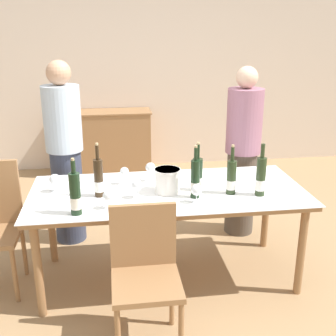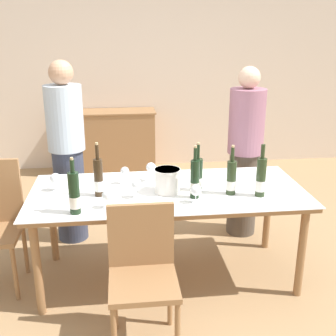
# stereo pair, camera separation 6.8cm
# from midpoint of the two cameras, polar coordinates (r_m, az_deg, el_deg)

# --- Properties ---
(ground_plane) EXTENTS (12.00, 12.00, 0.00)m
(ground_plane) POSITION_cam_midpoint_polar(r_m,az_deg,el_deg) (3.58, 0.56, -14.33)
(ground_plane) COLOR #A37F56
(back_wall) EXTENTS (8.00, 0.10, 2.80)m
(back_wall) POSITION_cam_midpoint_polar(r_m,az_deg,el_deg) (6.01, -3.07, 13.44)
(back_wall) COLOR beige
(back_wall) RESTS_ON ground_plane
(sideboard_cabinet) EXTENTS (1.30, 0.46, 0.86)m
(sideboard_cabinet) POSITION_cam_midpoint_polar(r_m,az_deg,el_deg) (5.88, -7.76, 3.57)
(sideboard_cabinet) COLOR #996B42
(sideboard_cabinet) RESTS_ON ground_plane
(dining_table) EXTENTS (2.09, 0.93, 0.76)m
(dining_table) POSITION_cam_midpoint_polar(r_m,az_deg,el_deg) (3.25, 0.60, -4.09)
(dining_table) COLOR #996B42
(dining_table) RESTS_ON ground_plane
(ice_bucket) EXTENTS (0.20, 0.20, 0.18)m
(ice_bucket) POSITION_cam_midpoint_polar(r_m,az_deg,el_deg) (3.16, 0.52, -1.63)
(ice_bucket) COLOR white
(ice_bucket) RESTS_ON dining_table
(wine_bottle_0) EXTENTS (0.07, 0.07, 0.41)m
(wine_bottle_0) POSITION_cam_midpoint_polar(r_m,az_deg,el_deg) (3.12, -8.78, -1.38)
(wine_bottle_0) COLOR #332314
(wine_bottle_0) RESTS_ON dining_table
(wine_bottle_1) EXTENTS (0.07, 0.07, 0.40)m
(wine_bottle_1) POSITION_cam_midpoint_polar(r_m,az_deg,el_deg) (3.05, 4.29, -1.63)
(wine_bottle_1) COLOR black
(wine_bottle_1) RESTS_ON dining_table
(wine_bottle_2) EXTENTS (0.07, 0.07, 0.39)m
(wine_bottle_2) POSITION_cam_midpoint_polar(r_m,az_deg,el_deg) (3.16, 13.07, -1.33)
(wine_bottle_2) COLOR #28381E
(wine_bottle_2) RESTS_ON dining_table
(wine_bottle_3) EXTENTS (0.08, 0.08, 0.39)m
(wine_bottle_3) POSITION_cam_midpoint_polar(r_m,az_deg,el_deg) (2.86, -11.91, -3.47)
(wine_bottle_3) COLOR black
(wine_bottle_3) RESTS_ON dining_table
(wine_bottle_4) EXTENTS (0.07, 0.07, 0.38)m
(wine_bottle_4) POSITION_cam_midpoint_polar(r_m,az_deg,el_deg) (3.16, 9.19, -1.39)
(wine_bottle_4) COLOR #28381E
(wine_bottle_4) RESTS_ON dining_table
(wine_bottle_5) EXTENTS (0.08, 0.08, 0.38)m
(wine_bottle_5) POSITION_cam_midpoint_polar(r_m,az_deg,el_deg) (3.19, 4.64, -1.01)
(wine_bottle_5) COLOR black
(wine_bottle_5) RESTS_ON dining_table
(wine_glass_0) EXTENTS (0.08, 0.08, 0.14)m
(wine_glass_0) POSITION_cam_midpoint_polar(r_m,az_deg,el_deg) (3.07, -3.65, -2.39)
(wine_glass_0) COLOR white
(wine_glass_0) RESTS_ON dining_table
(wine_glass_1) EXTENTS (0.08, 0.08, 0.14)m
(wine_glass_1) POSITION_cam_midpoint_polar(r_m,az_deg,el_deg) (2.98, 4.45, -3.08)
(wine_glass_1) COLOR white
(wine_glass_1) RESTS_ON dining_table
(wine_glass_2) EXTENTS (0.07, 0.07, 0.14)m
(wine_glass_2) POSITION_cam_midpoint_polar(r_m,az_deg,el_deg) (3.33, -5.28, -0.55)
(wine_glass_2) COLOR white
(wine_glass_2) RESTS_ON dining_table
(wine_glass_3) EXTENTS (0.07, 0.07, 0.13)m
(wine_glass_3) POSITION_cam_midpoint_polar(r_m,az_deg,el_deg) (2.92, -7.56, -3.78)
(wine_glass_3) COLOR white
(wine_glass_3) RESTS_ON dining_table
(wine_glass_4) EXTENTS (0.08, 0.08, 0.16)m
(wine_glass_4) POSITION_cam_midpoint_polar(r_m,az_deg,el_deg) (3.38, -1.75, -0.01)
(wine_glass_4) COLOR white
(wine_glass_4) RESTS_ON dining_table
(wine_glass_5) EXTENTS (0.09, 0.09, 0.14)m
(wine_glass_5) POSITION_cam_midpoint_polar(r_m,az_deg,el_deg) (3.29, -14.42, -1.47)
(wine_glass_5) COLOR white
(wine_glass_5) RESTS_ON dining_table
(chair_near_front) EXTENTS (0.42, 0.42, 0.91)m
(chair_near_front) POSITION_cam_midpoint_polar(r_m,az_deg,el_deg) (2.69, -2.74, -13.20)
(chair_near_front) COLOR #996B42
(chair_near_front) RESTS_ON ground_plane
(person_host) EXTENTS (0.33, 0.33, 1.68)m
(person_host) POSITION_cam_midpoint_polar(r_m,az_deg,el_deg) (3.93, -12.99, 1.88)
(person_host) COLOR #383F56
(person_host) RESTS_ON ground_plane
(person_guest_left) EXTENTS (0.33, 0.33, 1.62)m
(person_guest_left) POSITION_cam_midpoint_polar(r_m,az_deg,el_deg) (4.03, 10.84, 1.91)
(person_guest_left) COLOR #51473D
(person_guest_left) RESTS_ON ground_plane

